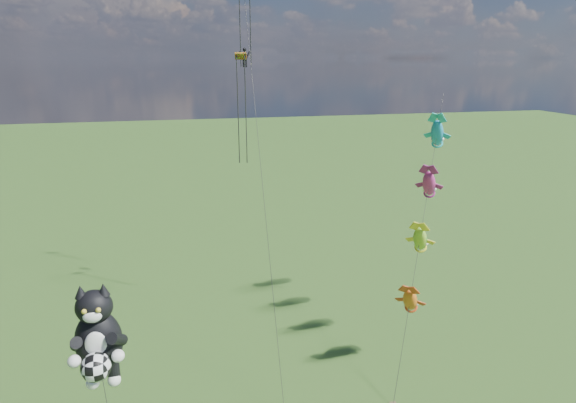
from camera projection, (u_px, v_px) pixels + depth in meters
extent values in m
ellipsoid|color=black|center=(99.00, 341.00, 23.28)|extent=(2.62, 2.33, 3.24)
ellipsoid|color=black|center=(94.00, 307.00, 22.64)|extent=(2.06, 1.95, 1.64)
cone|color=black|center=(80.00, 291.00, 22.29)|extent=(0.69, 0.69, 0.61)
cone|color=black|center=(103.00, 289.00, 22.50)|extent=(0.69, 0.69, 0.61)
ellipsoid|color=white|center=(92.00, 317.00, 22.07)|extent=(0.93, 0.63, 0.59)
ellipsoid|color=white|center=(96.00, 345.00, 22.49)|extent=(1.08, 0.63, 1.34)
sphere|color=gold|center=(84.00, 312.00, 21.84)|extent=(0.24, 0.24, 0.24)
sphere|color=gold|center=(98.00, 310.00, 21.97)|extent=(0.24, 0.24, 0.24)
sphere|color=white|center=(74.00, 361.00, 22.16)|extent=(0.61, 0.61, 0.61)
sphere|color=white|center=(118.00, 356.00, 22.57)|extent=(0.61, 0.61, 0.61)
sphere|color=white|center=(93.00, 383.00, 23.66)|extent=(0.65, 0.65, 0.65)
sphere|color=white|center=(114.00, 380.00, 23.87)|extent=(0.65, 0.65, 0.65)
sphere|color=white|center=(96.00, 367.00, 22.15)|extent=(1.37, 1.37, 1.37)
cylinder|color=black|center=(422.00, 229.00, 34.30)|extent=(9.17, 12.94, 17.90)
ellipsoid|color=orange|center=(410.00, 300.00, 32.34)|extent=(2.25, 2.64, 2.73)
ellipsoid|color=green|center=(420.00, 239.00, 34.00)|extent=(2.25, 2.64, 2.73)
ellipsoid|color=#D83384|center=(429.00, 183.00, 35.66)|extent=(2.25, 2.64, 2.73)
ellipsoid|color=blue|center=(437.00, 133.00, 37.32)|extent=(2.25, 2.64, 2.73)
cylinder|color=black|center=(262.00, 181.00, 33.19)|extent=(0.65, 17.08, 24.98)
cube|color=#0D8F1B|center=(241.00, 56.00, 35.83)|extent=(0.92, 0.62, 0.54)
cylinder|color=black|center=(238.00, 112.00, 36.95)|extent=(0.08, 0.08, 8.28)
cylinder|color=black|center=(246.00, 112.00, 37.08)|extent=(0.08, 0.08, 8.28)
cylinder|color=black|center=(240.00, 21.00, 38.02)|extent=(0.08, 0.08, 7.40)
cylinder|color=black|center=(250.00, 22.00, 38.19)|extent=(0.08, 0.08, 7.40)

